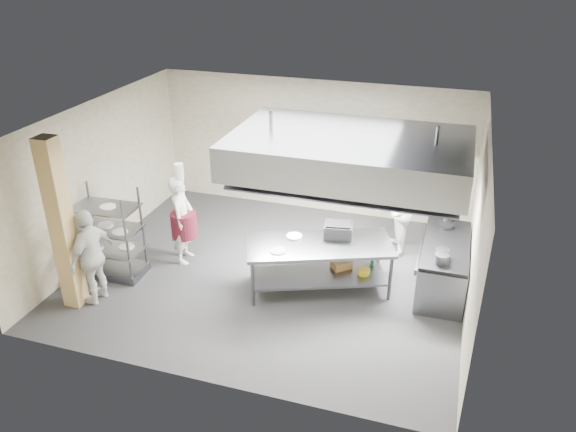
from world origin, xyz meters
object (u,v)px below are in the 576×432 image
(island, at_px, (319,266))
(chef_line, at_px, (395,208))
(cooking_range, at_px, (443,267))
(griddle, at_px, (338,230))
(chef_plating, at_px, (92,256))
(chef_head, at_px, (182,220))
(stockpot, at_px, (442,253))
(pass_rack, at_px, (110,233))

(island, relative_size, chef_line, 1.27)
(cooking_range, relative_size, chef_line, 1.01)
(griddle, bearing_deg, chef_plating, -163.30)
(cooking_range, distance_m, chef_head, 4.89)
(chef_plating, bearing_deg, stockpot, 111.42)
(chef_head, xyz_separation_m, chef_plating, (-0.84, -1.67, -0.01))
(chef_line, bearing_deg, stockpot, 21.24)
(cooking_range, bearing_deg, chef_head, -173.94)
(stockpot, bearing_deg, chef_plating, -163.59)
(cooking_range, bearing_deg, island, -161.61)
(pass_rack, distance_m, chef_plating, 0.85)
(island, height_order, chef_head, chef_head)
(island, distance_m, cooking_range, 2.22)
(chef_head, distance_m, chef_plating, 1.87)
(cooking_range, bearing_deg, griddle, -169.58)
(pass_rack, bearing_deg, chef_head, 37.18)
(island, xyz_separation_m, chef_plating, (-3.57, -1.49, 0.41))
(pass_rack, distance_m, cooking_range, 6.05)
(cooking_range, height_order, griddle, griddle)
(pass_rack, height_order, chef_plating, chef_plating)
(chef_line, distance_m, stockpot, 1.79)
(pass_rack, bearing_deg, griddle, 12.11)
(cooking_range, xyz_separation_m, griddle, (-1.86, -0.34, 0.61))
(chef_line, relative_size, chef_plating, 1.15)
(stockpot, bearing_deg, pass_rack, -171.88)
(cooking_range, distance_m, griddle, 1.99)
(pass_rack, xyz_separation_m, griddle, (4.02, 1.02, 0.18))
(island, xyz_separation_m, cooking_range, (2.11, 0.70, -0.04))
(chef_head, relative_size, stockpot, 7.32)
(stockpot, bearing_deg, cooking_range, 84.30)
(island, distance_m, chef_line, 2.05)
(chef_head, xyz_separation_m, griddle, (2.99, 0.17, 0.16))
(island, relative_size, stockpot, 10.57)
(chef_head, relative_size, chef_plating, 1.01)
(chef_head, bearing_deg, pass_rack, 119.66)
(stockpot, bearing_deg, chef_head, 179.81)
(pass_rack, xyz_separation_m, chef_plating, (0.20, -0.83, 0.01))
(cooking_range, bearing_deg, stockpot, -95.70)
(chef_plating, height_order, griddle, chef_plating)
(island, height_order, chef_line, chef_line)
(island, height_order, cooking_range, island)
(cooking_range, distance_m, chef_plating, 6.10)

